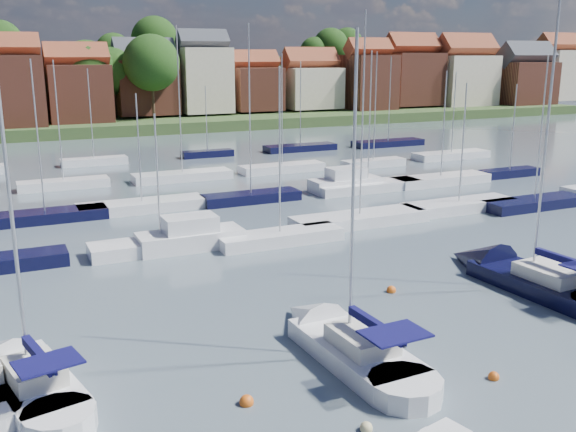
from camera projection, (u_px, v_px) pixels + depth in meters
name	position (u px, v px, depth m)	size (l,w,h in m)	color
ground	(185.00, 187.00, 62.76)	(260.00, 260.00, 0.00)	#44535C
sailboat_left	(26.00, 377.00, 25.07)	(4.56, 9.91, 13.13)	white
sailboat_centre	(340.00, 342.00, 28.18)	(3.30, 10.98, 14.81)	white
sailboat_navy	(517.00, 276.00, 36.58)	(4.06, 12.64, 17.22)	black
buoy_b	(366.00, 430.00, 22.17)	(0.45, 0.45, 0.45)	beige
buoy_c	(247.00, 404.00, 23.83)	(0.54, 0.54, 0.54)	#D85914
buoy_d	(493.00, 379.00, 25.68)	(0.44, 0.44, 0.44)	#D85914
buoy_e	(391.00, 292.00, 35.10)	(0.52, 0.52, 0.52)	#D85914
marina_field	(220.00, 191.00, 59.16)	(79.62, 41.41, 15.93)	white
far_shore_town	(80.00, 91.00, 144.14)	(212.46, 90.00, 22.27)	#3B4D26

